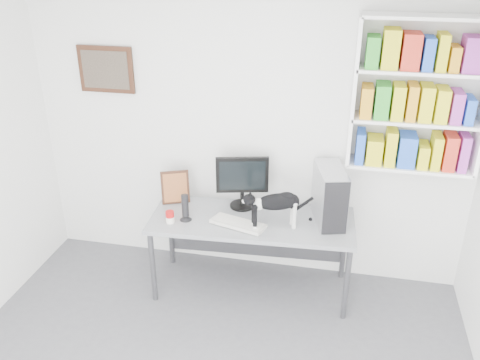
# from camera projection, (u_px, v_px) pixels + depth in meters

# --- Properties ---
(room) EXTENTS (4.01, 4.01, 2.70)m
(room) POSITION_uv_depth(u_px,v_px,m) (178.00, 260.00, 2.83)
(room) COLOR #5A5A5F
(room) RESTS_ON ground
(bookshelf) EXTENTS (1.03, 0.28, 1.24)m
(bookshelf) POSITION_uv_depth(u_px,v_px,m) (419.00, 96.00, 3.99)
(bookshelf) COLOR white
(bookshelf) RESTS_ON room
(wall_art) EXTENTS (0.52, 0.04, 0.42)m
(wall_art) POSITION_uv_depth(u_px,v_px,m) (106.00, 69.00, 4.58)
(wall_art) COLOR #462416
(wall_art) RESTS_ON room
(desk) EXTENTS (1.82, 0.80, 0.74)m
(desk) POSITION_uv_depth(u_px,v_px,m) (252.00, 254.00, 4.62)
(desk) COLOR gray
(desk) RESTS_ON room
(monitor) EXTENTS (0.51, 0.33, 0.50)m
(monitor) POSITION_uv_depth(u_px,v_px,m) (242.00, 182.00, 4.56)
(monitor) COLOR black
(monitor) RESTS_ON desk
(keyboard) EXTENTS (0.50, 0.30, 0.04)m
(keyboard) POSITION_uv_depth(u_px,v_px,m) (238.00, 223.00, 4.35)
(keyboard) COLOR beige
(keyboard) RESTS_ON desk
(pc_tower) EXTENTS (0.33, 0.53, 0.49)m
(pc_tower) POSITION_uv_depth(u_px,v_px,m) (330.00, 195.00, 4.34)
(pc_tower) COLOR #B7B7BC
(pc_tower) RESTS_ON desk
(speaker) EXTENTS (0.14, 0.14, 0.25)m
(speaker) POSITION_uv_depth(u_px,v_px,m) (185.00, 207.00, 4.39)
(speaker) COLOR black
(speaker) RESTS_ON desk
(leaning_print) EXTENTS (0.28, 0.19, 0.32)m
(leaning_print) POSITION_uv_depth(u_px,v_px,m) (175.00, 187.00, 4.68)
(leaning_print) COLOR #462416
(leaning_print) RESTS_ON desk
(soup_can) EXTENTS (0.08, 0.08, 0.11)m
(soup_can) POSITION_uv_depth(u_px,v_px,m) (170.00, 217.00, 4.38)
(soup_can) COLOR red
(soup_can) RESTS_ON desk
(cat) EXTENTS (0.56, 0.33, 0.34)m
(cat) POSITION_uv_depth(u_px,v_px,m) (276.00, 210.00, 4.25)
(cat) COLOR black
(cat) RESTS_ON desk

